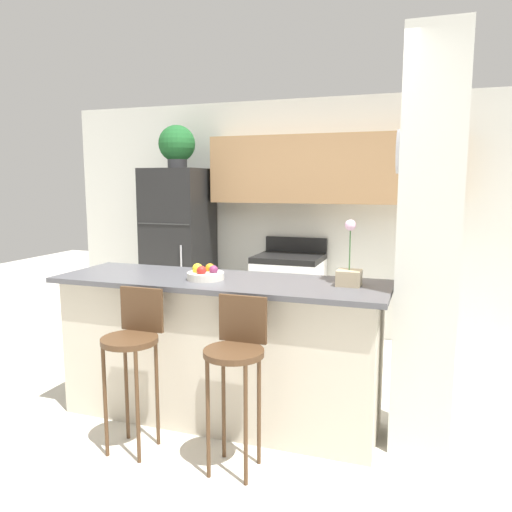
{
  "coord_description": "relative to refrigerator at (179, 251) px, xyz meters",
  "views": [
    {
      "loc": [
        1.35,
        -3.1,
        1.66
      ],
      "look_at": [
        0.0,
        0.78,
        1.06
      ],
      "focal_mm": 35.0,
      "sensor_mm": 36.0,
      "label": 1
    }
  ],
  "objects": [
    {
      "name": "orchid_vase",
      "position": [
        2.16,
        -1.78,
        0.2
      ],
      "size": [
        0.15,
        0.15,
        0.42
      ],
      "color": "tan",
      "rests_on": "counter_bar"
    },
    {
      "name": "fruit_bowl",
      "position": [
        1.21,
        -1.9,
        0.14
      ],
      "size": [
        0.25,
        0.25,
        0.11
      ],
      "color": "silver",
      "rests_on": "counter_bar"
    },
    {
      "name": "trash_bin",
      "position": [
        0.54,
        -0.24,
        -0.72
      ],
      "size": [
        0.28,
        0.28,
        0.38
      ],
      "color": "#59595B",
      "rests_on": "ground_plane"
    },
    {
      "name": "refrigerator",
      "position": [
        0.0,
        0.0,
        0.0
      ],
      "size": [
        0.64,
        0.7,
        1.82
      ],
      "color": "black",
      "rests_on": "ground_plane"
    },
    {
      "name": "ground_plane",
      "position": [
        1.29,
        -1.85,
        -0.91
      ],
      "size": [
        14.0,
        14.0,
        0.0
      ],
      "primitive_type": "plane",
      "color": "beige"
    },
    {
      "name": "pillar_right",
      "position": [
        2.63,
        -1.8,
        0.37
      ],
      "size": [
        0.38,
        0.32,
        2.55
      ],
      "color": "silver",
      "rests_on": "ground_plane"
    },
    {
      "name": "potted_plant_on_fridge",
      "position": [
        -0.0,
        0.0,
        1.16
      ],
      "size": [
        0.4,
        0.4,
        0.47
      ],
      "color": "#4C4C51",
      "rests_on": "refrigerator"
    },
    {
      "name": "counter_bar",
      "position": [
        1.29,
        -1.85,
        -0.4
      ],
      "size": [
        2.31,
        0.72,
        1.01
      ],
      "color": "beige",
      "rests_on": "ground_plane"
    },
    {
      "name": "bar_stool_left",
      "position": [
        0.94,
        -2.4,
        -0.23
      ],
      "size": [
        0.35,
        0.35,
        1.01
      ],
      "color": "#4C331E",
      "rests_on": "ground_plane"
    },
    {
      "name": "stove_range",
      "position": [
        1.27,
        0.04,
        -0.45
      ],
      "size": [
        0.69,
        0.62,
        1.07
      ],
      "color": "white",
      "rests_on": "ground_plane"
    },
    {
      "name": "wall_back",
      "position": [
        1.43,
        0.32,
        0.58
      ],
      "size": [
        5.6,
        0.38,
        2.55
      ],
      "color": "silver",
      "rests_on": "ground_plane"
    },
    {
      "name": "bar_stool_right",
      "position": [
        1.63,
        -2.4,
        -0.23
      ],
      "size": [
        0.35,
        0.35,
        1.01
      ],
      "color": "#4C331E",
      "rests_on": "ground_plane"
    }
  ]
}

